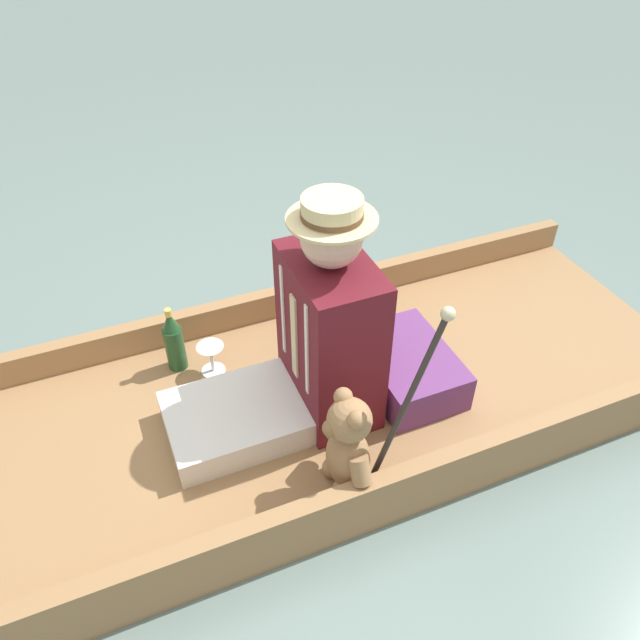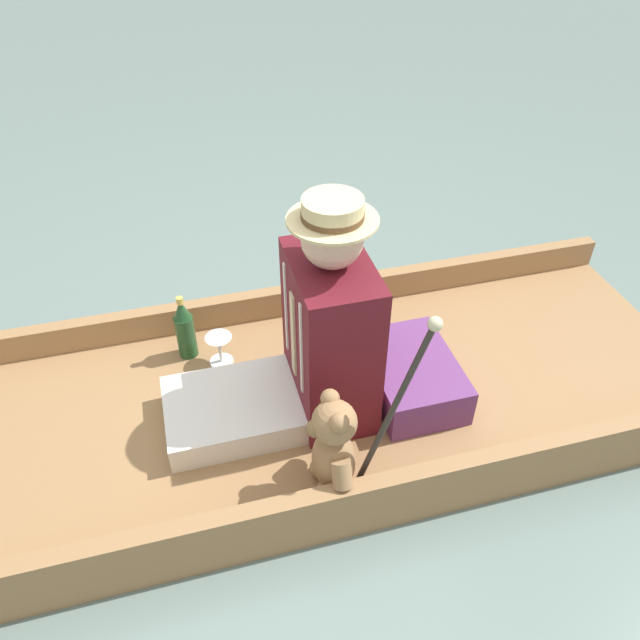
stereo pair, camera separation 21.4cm
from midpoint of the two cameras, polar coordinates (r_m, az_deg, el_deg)
ground_plane at (r=2.52m, az=0.57°, el=-8.93°), size 16.00×16.00×0.00m
punt_boat at (r=2.47m, az=0.58°, el=-7.89°), size 1.12×3.24×0.24m
seat_cushion at (r=2.45m, az=10.84°, el=-5.13°), size 0.46×0.32×0.16m
seated_person at (r=2.19m, az=1.92°, el=-2.17°), size 0.42×0.76×0.88m
teddy_bear at (r=2.05m, az=4.23°, el=-11.75°), size 0.28×0.16×0.40m
wine_glass at (r=2.53m, az=-6.84°, el=-2.28°), size 0.11×0.11×0.13m
walking_cane at (r=1.89m, az=10.49°, el=-7.08°), size 0.04×0.24×0.71m
champagne_bottle at (r=2.56m, az=-9.96°, el=-0.90°), size 0.08×0.08×0.30m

